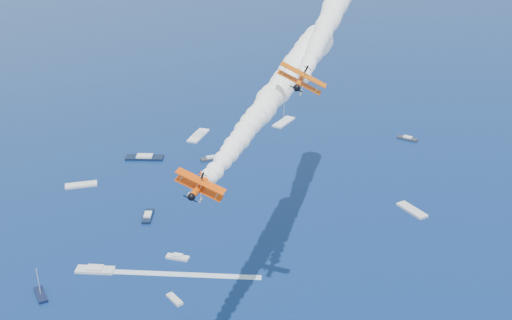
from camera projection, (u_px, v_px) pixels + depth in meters
biplane_lead at (300, 80)px, 115.44m from camera, size 13.34×13.40×9.49m
biplane_trail at (200, 186)px, 91.69m from camera, size 10.89×11.32×7.42m
smoke_trail_lead at (328, 23)px, 145.42m from camera, size 75.20×75.17×12.71m
smoke_trail_trail at (276, 93)px, 120.72m from camera, size 75.16×74.16×12.71m
spectator_boats at (92, 200)px, 194.50m from camera, size 225.07×183.68×0.70m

